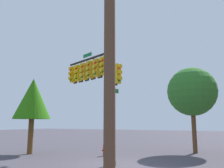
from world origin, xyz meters
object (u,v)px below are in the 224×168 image
at_px(signal_pole_assembly, 94,75).
at_px(fire_hydrant, 105,150).
at_px(utility_pole, 110,25).
at_px(tree_near, 33,99).
at_px(tree_mid, 192,92).

distance_m(signal_pole_assembly, fire_hydrant, 5.27).
bearing_deg(utility_pole, tree_near, -36.43).
bearing_deg(fire_hydrant, utility_pole, 119.49).
relative_size(signal_pole_assembly, tree_near, 1.27).
xyz_separation_m(fire_hydrant, tree_mid, (-5.30, -4.34, 4.18)).
height_order(signal_pole_assembly, fire_hydrant, signal_pole_assembly).
xyz_separation_m(signal_pole_assembly, fire_hydrant, (0.49, -2.27, -4.73)).
distance_m(signal_pole_assembly, tree_mid, 8.20).
distance_m(tree_near, tree_mid, 12.17).
bearing_deg(utility_pole, fire_hydrant, -60.51).
relative_size(utility_pole, tree_near, 1.62).
relative_size(fire_hydrant, tree_mid, 0.13).
distance_m(utility_pole, fire_hydrant, 11.68).
relative_size(signal_pole_assembly, tree_mid, 1.09).
distance_m(utility_pole, tree_near, 13.25).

